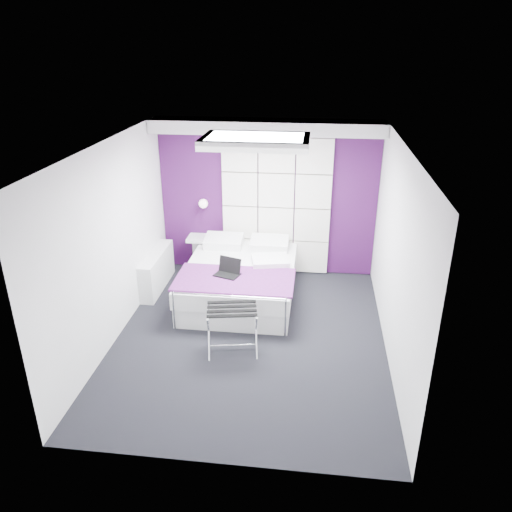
% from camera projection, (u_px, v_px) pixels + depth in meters
% --- Properties ---
extents(floor, '(4.40, 4.40, 0.00)m').
position_uv_depth(floor, '(250.00, 338.00, 6.78)').
color(floor, black).
rests_on(floor, ground).
extents(ceiling, '(4.40, 4.40, 0.00)m').
position_uv_depth(ceiling, '(249.00, 146.00, 5.73)').
color(ceiling, white).
rests_on(ceiling, wall_back).
extents(wall_back, '(3.60, 0.00, 3.60)m').
position_uv_depth(wall_back, '(267.00, 198.00, 8.25)').
color(wall_back, white).
rests_on(wall_back, floor).
extents(wall_left, '(0.00, 4.40, 4.40)m').
position_uv_depth(wall_left, '(112.00, 243.00, 6.46)').
color(wall_left, white).
rests_on(wall_left, floor).
extents(wall_right, '(0.00, 4.40, 4.40)m').
position_uv_depth(wall_right, '(396.00, 257.00, 6.05)').
color(wall_right, white).
rests_on(wall_right, floor).
extents(accent_wall, '(3.58, 0.02, 2.58)m').
position_uv_depth(accent_wall, '(267.00, 198.00, 8.24)').
color(accent_wall, '#3C0F42').
rests_on(accent_wall, wall_back).
extents(soffit, '(3.58, 0.50, 0.20)m').
position_uv_depth(soffit, '(267.00, 127.00, 7.54)').
color(soffit, white).
rests_on(soffit, wall_back).
extents(headboard, '(1.80, 0.08, 2.30)m').
position_uv_depth(headboard, '(276.00, 207.00, 8.23)').
color(headboard, white).
rests_on(headboard, wall_back).
extents(skylight, '(1.36, 0.86, 0.12)m').
position_uv_depth(skylight, '(256.00, 140.00, 6.29)').
color(skylight, white).
rests_on(skylight, ceiling).
extents(wall_lamp, '(0.15, 0.15, 0.15)m').
position_uv_depth(wall_lamp, '(204.00, 203.00, 8.27)').
color(wall_lamp, white).
rests_on(wall_lamp, wall_back).
extents(radiator, '(0.22, 1.20, 0.60)m').
position_uv_depth(radiator, '(157.00, 270.00, 8.03)').
color(radiator, white).
rests_on(radiator, floor).
extents(bed, '(1.70, 2.05, 0.72)m').
position_uv_depth(bed, '(240.00, 280.00, 7.70)').
color(bed, white).
rests_on(bed, floor).
extents(nightstand, '(0.50, 0.39, 0.06)m').
position_uv_depth(nightstand, '(203.00, 238.00, 8.49)').
color(nightstand, white).
rests_on(nightstand, wall_back).
extents(luggage_rack, '(0.63, 0.46, 0.62)m').
position_uv_depth(luggage_rack, '(232.00, 329.00, 6.40)').
color(luggage_rack, silver).
rests_on(luggage_rack, floor).
extents(laptop, '(0.35, 0.25, 0.25)m').
position_uv_depth(laptop, '(228.00, 270.00, 7.25)').
color(laptop, black).
rests_on(laptop, bed).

